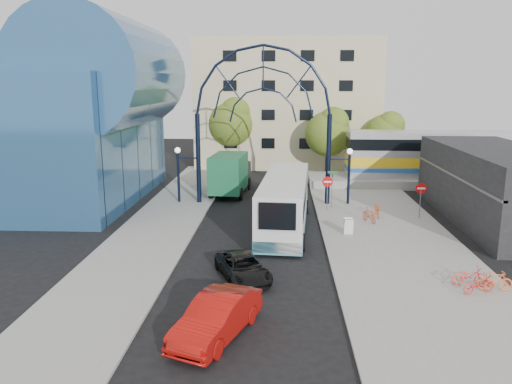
# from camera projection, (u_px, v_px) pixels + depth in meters

# --- Properties ---
(ground) EXTENTS (120.00, 120.00, 0.00)m
(ground) POSITION_uv_depth(u_px,v_px,m) (253.00, 269.00, 25.37)
(ground) COLOR black
(ground) RESTS_ON ground
(sidewalk_east) EXTENTS (8.00, 56.00, 0.12)m
(sidewalk_east) POSITION_uv_depth(u_px,v_px,m) (394.00, 246.00, 28.86)
(sidewalk_east) COLOR gray
(sidewalk_east) RESTS_ON ground
(plaza_west) EXTENTS (5.00, 50.00, 0.12)m
(plaza_west) POSITION_uv_depth(u_px,v_px,m) (156.00, 232.00, 31.53)
(plaza_west) COLOR gray
(plaza_west) RESTS_ON ground
(gateway_arch) EXTENTS (13.64, 0.44, 12.10)m
(gateway_arch) POSITION_uv_depth(u_px,v_px,m) (263.00, 93.00, 37.19)
(gateway_arch) COLOR black
(gateway_arch) RESTS_ON ground
(stop_sign) EXTENTS (0.80, 0.07, 2.50)m
(stop_sign) POSITION_uv_depth(u_px,v_px,m) (327.00, 185.00, 36.41)
(stop_sign) COLOR slate
(stop_sign) RESTS_ON sidewalk_east
(do_not_enter_sign) EXTENTS (0.76, 0.07, 2.48)m
(do_not_enter_sign) POSITION_uv_depth(u_px,v_px,m) (421.00, 192.00, 34.15)
(do_not_enter_sign) COLOR slate
(do_not_enter_sign) RESTS_ON sidewalk_east
(street_name_sign) EXTENTS (0.70, 0.70, 2.80)m
(street_name_sign) POSITION_uv_depth(u_px,v_px,m) (332.00, 181.00, 36.94)
(street_name_sign) COLOR slate
(street_name_sign) RESTS_ON sidewalk_east
(sandwich_board) EXTENTS (0.55, 0.61, 0.99)m
(sandwich_board) POSITION_uv_depth(u_px,v_px,m) (349.00, 224.00, 30.76)
(sandwich_board) COLOR white
(sandwich_board) RESTS_ON sidewalk_east
(transit_hall) EXTENTS (16.50, 18.00, 14.50)m
(transit_hall) POSITION_uv_depth(u_px,v_px,m) (70.00, 116.00, 39.32)
(transit_hall) COLOR #2C5987
(transit_hall) RESTS_ON ground
(commercial_block_east) EXTENTS (6.00, 16.00, 5.00)m
(commercial_block_east) POSITION_uv_depth(u_px,v_px,m) (496.00, 185.00, 33.79)
(commercial_block_east) COLOR black
(commercial_block_east) RESTS_ON ground
(apartment_block) EXTENTS (20.00, 12.10, 14.00)m
(apartment_block) POSITION_uv_depth(u_px,v_px,m) (287.00, 103.00, 57.88)
(apartment_block) COLOR #C5B989
(apartment_block) RESTS_ON ground
(train_platform) EXTENTS (32.00, 5.00, 0.80)m
(train_platform) POSITION_uv_depth(u_px,v_px,m) (484.00, 182.00, 45.75)
(train_platform) COLOR gray
(train_platform) RESTS_ON ground
(train_car) EXTENTS (25.10, 3.05, 4.20)m
(train_car) POSITION_uv_depth(u_px,v_px,m) (486.00, 155.00, 45.22)
(train_car) COLOR #B7B7BC
(train_car) RESTS_ON train_platform
(tree_north_a) EXTENTS (4.48, 4.48, 7.00)m
(tree_north_a) POSITION_uv_depth(u_px,v_px,m) (329.00, 131.00, 49.37)
(tree_north_a) COLOR #382314
(tree_north_a) RESTS_ON ground
(tree_north_b) EXTENTS (5.12, 5.12, 8.00)m
(tree_north_b) POSITION_uv_depth(u_px,v_px,m) (232.00, 121.00, 53.63)
(tree_north_b) COLOR #382314
(tree_north_b) RESTS_ON ground
(tree_north_c) EXTENTS (4.16, 4.16, 6.50)m
(tree_north_c) POSITION_uv_depth(u_px,v_px,m) (386.00, 133.00, 51.09)
(tree_north_c) COLOR #382314
(tree_north_c) RESTS_ON ground
(city_bus) EXTENTS (3.58, 12.38, 3.36)m
(city_bus) POSITION_uv_depth(u_px,v_px,m) (285.00, 202.00, 32.31)
(city_bus) COLOR silver
(city_bus) RESTS_ON ground
(green_truck) EXTENTS (3.14, 7.11, 3.50)m
(green_truck) POSITION_uv_depth(u_px,v_px,m) (231.00, 174.00, 42.24)
(green_truck) COLOR black
(green_truck) RESTS_ON ground
(black_suv) EXTENTS (3.37, 4.64, 1.17)m
(black_suv) POSITION_uv_depth(u_px,v_px,m) (243.00, 267.00, 24.03)
(black_suv) COLOR black
(black_suv) RESTS_ON ground
(red_sedan) EXTENTS (3.27, 5.07, 1.58)m
(red_sedan) POSITION_uv_depth(u_px,v_px,m) (217.00, 317.00, 18.48)
(red_sedan) COLOR #A30E0A
(red_sedan) RESTS_ON ground
(bike_near_a) EXTENTS (0.72, 1.93, 1.01)m
(bike_near_a) POSITION_uv_depth(u_px,v_px,m) (377.00, 209.00, 34.92)
(bike_near_a) COLOR orange
(bike_near_a) RESTS_ON sidewalk_east
(bike_near_b) EXTENTS (1.07, 1.72, 1.00)m
(bike_near_b) POSITION_uv_depth(u_px,v_px,m) (369.00, 215.00, 33.41)
(bike_near_b) COLOR #E6552E
(bike_near_b) RESTS_ON sidewalk_east
(bike_far_a) EXTENTS (1.70, 0.75, 0.87)m
(bike_far_a) POSITION_uv_depth(u_px,v_px,m) (469.00, 276.00, 23.05)
(bike_far_a) COLOR #F93D31
(bike_far_a) RESTS_ON sidewalk_east
(bike_far_b) EXTENTS (1.55, 0.49, 0.92)m
(bike_far_b) POSITION_uv_depth(u_px,v_px,m) (495.00, 281.00, 22.41)
(bike_far_b) COLOR orange
(bike_far_b) RESTS_ON sidewalk_east
(bike_far_c) EXTENTS (1.72, 1.08, 0.85)m
(bike_far_c) POSITION_uv_depth(u_px,v_px,m) (479.00, 284.00, 22.10)
(bike_far_c) COLOR red
(bike_far_c) RESTS_ON sidewalk_east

